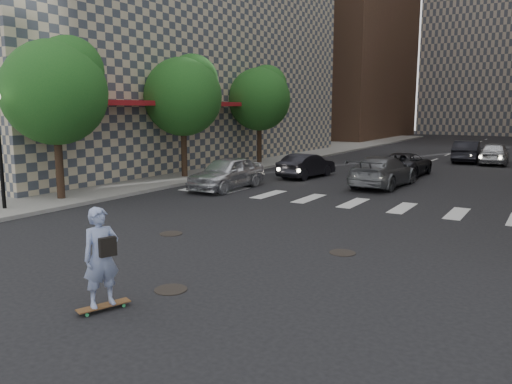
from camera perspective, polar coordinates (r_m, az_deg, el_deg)
ground at (r=13.53m, az=-6.59°, el=-6.94°), size 160.00×160.00×0.00m
sidewalk_left at (r=37.86m, az=-5.35°, el=3.78°), size 13.00×80.00×0.15m
tree_a at (r=22.00m, az=-21.70°, el=11.00°), size 4.20×4.20×6.60m
tree_b at (r=27.60m, az=-8.12°, el=11.12°), size 4.20×4.20×6.60m
tree_c at (r=34.16m, az=0.58°, el=10.88°), size 4.20×4.20×6.60m
manhole_a at (r=10.97m, az=-9.72°, el=-10.93°), size 0.70×0.70×0.02m
manhole_b at (r=15.65m, az=-9.69°, el=-4.71°), size 0.70×0.70×0.02m
manhole_c at (r=13.63m, az=9.86°, el=-6.86°), size 0.70×0.70×0.02m
skateboarder at (r=9.89m, az=-17.26°, el=-7.14°), size 0.67×1.03×2.01m
silver_sedan at (r=23.93m, az=-3.35°, el=2.20°), size 1.86×4.61×1.57m
traffic_car_a at (r=28.14m, az=5.81°, el=3.03°), size 1.89×4.21×1.34m
traffic_car_b at (r=25.49m, az=14.30°, el=2.30°), size 2.36×5.30×1.51m
traffic_car_c at (r=30.01m, az=16.65°, el=3.08°), size 2.31×4.86×1.34m
traffic_car_d at (r=38.52m, az=25.57°, el=4.03°), size 2.06×4.63×1.55m
traffic_car_e at (r=39.18m, az=22.96°, el=4.29°), size 1.93×4.79×1.55m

